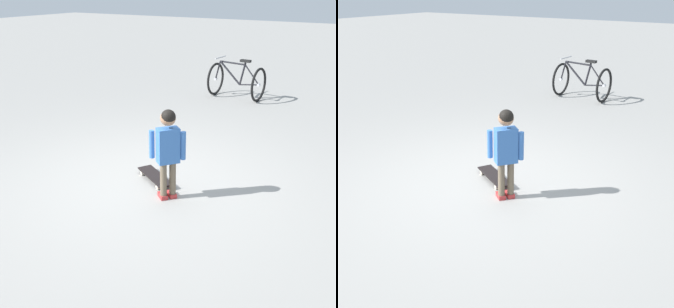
% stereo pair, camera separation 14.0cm
% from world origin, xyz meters
% --- Properties ---
extents(ground_plane, '(50.00, 50.00, 0.00)m').
position_xyz_m(ground_plane, '(0.00, 0.00, 0.00)').
color(ground_plane, gray).
extents(child_person, '(0.28, 0.38, 1.06)m').
position_xyz_m(child_person, '(-0.23, -0.42, 0.66)').
color(child_person, brown).
rests_on(child_person, ground).
extents(skateboard, '(0.50, 0.66, 0.07)m').
position_xyz_m(skateboard, '(0.07, -0.05, 0.06)').
color(skateboard, black).
rests_on(skateboard, ground).
extents(bicycle_near, '(0.77, 1.11, 0.85)m').
position_xyz_m(bicycle_near, '(4.43, 0.73, 0.38)').
color(bicycle_near, black).
rests_on(bicycle_near, ground).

